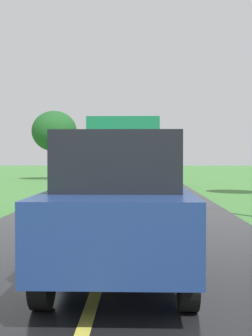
{
  "coord_description": "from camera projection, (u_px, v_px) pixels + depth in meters",
  "views": [
    {
      "loc": [
        0.53,
        -0.56,
        1.69
      ],
      "look_at": [
        0.13,
        12.65,
        1.4
      ],
      "focal_mm": 49.76,
      "sensor_mm": 36.0,
      "label": 1
    }
  ],
  "objects": [
    {
      "name": "banana_truck_far",
      "position": [
        132.0,
        161.0,
        28.4
      ],
      "size": [
        2.38,
        5.81,
        2.8
      ],
      "color": "#2D2D30",
      "rests_on": "road_surface"
    },
    {
      "name": "following_car",
      "position": [
        120.0,
        205.0,
        6.12
      ],
      "size": [
        1.74,
        4.1,
        1.92
      ],
      "color": "navy",
      "rests_on": "road_surface"
    },
    {
      "name": "roadside_tree_mid_right",
      "position": [
        54.0,
        131.0,
        35.93
      ],
      "size": [
        3.47,
        3.47,
        5.31
      ],
      "color": "#4C3823",
      "rests_on": "ground"
    },
    {
      "name": "banana_truck_near",
      "position": [
        122.0,
        165.0,
        13.07
      ],
      "size": [
        2.38,
        5.82,
        2.8
      ],
      "color": "#2D2D30",
      "rests_on": "road_surface"
    }
  ]
}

